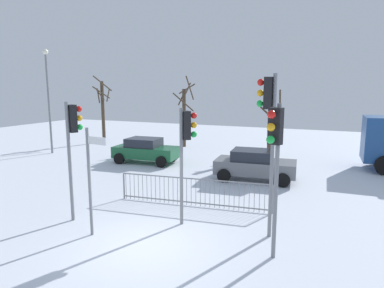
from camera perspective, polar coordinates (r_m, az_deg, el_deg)
ground_plane at (r=10.04m, az=-7.85°, el=-16.66°), size 60.00×60.00×0.00m
traffic_light_foreground_left at (r=10.62m, az=-1.04°, el=0.69°), size 0.48×0.46×3.80m
traffic_light_rear_right at (r=9.86m, az=12.92°, el=4.10°), size 0.57×0.34×4.82m
traffic_light_rear_left at (r=8.50m, az=13.91°, el=-0.58°), size 0.37×0.55×4.04m
traffic_light_mid_right at (r=11.65m, az=-19.63°, el=1.58°), size 0.39×0.54×3.98m
direction_sign_post at (r=10.37m, az=-16.84°, el=-5.32°), size 0.78×0.17×3.28m
pedestrian_guard_railing at (r=12.77m, az=0.26°, el=-8.08°), size 5.84×0.74×1.07m
car_grey_mid at (r=16.51m, az=10.57°, el=-3.41°), size 3.94×2.22×1.47m
car_green_near at (r=20.17m, az=-7.86°, el=-1.00°), size 3.92×2.17×1.47m
street_lamp at (r=24.55m, az=-23.25°, el=8.29°), size 0.36×0.36×6.92m
bare_tree_left at (r=22.60m, az=13.22°, el=4.21°), size 1.39×1.38×4.63m
bare_tree_centre at (r=25.27m, az=-1.30°, el=5.17°), size 1.71×1.74×5.28m
bare_tree_right at (r=28.28m, az=-14.90°, el=5.77°), size 1.52×1.75×5.38m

